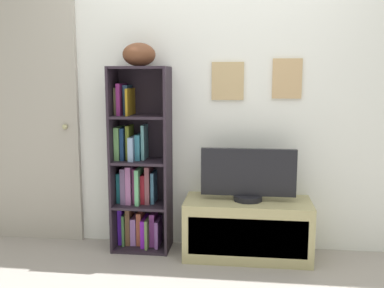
# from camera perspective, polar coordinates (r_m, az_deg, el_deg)

# --- Properties ---
(back_wall) EXTENTS (4.80, 0.08, 2.50)m
(back_wall) POSITION_cam_1_polar(r_m,az_deg,el_deg) (3.50, 3.00, 6.60)
(back_wall) COLOR white
(back_wall) RESTS_ON ground
(bookshelf) EXTENTS (0.46, 0.30, 1.46)m
(bookshelf) POSITION_cam_1_polar(r_m,az_deg,el_deg) (3.53, -7.08, -3.56)
(bookshelf) COLOR #281F2A
(bookshelf) RESTS_ON ground
(football) EXTENTS (0.31, 0.27, 0.18)m
(football) POSITION_cam_1_polar(r_m,az_deg,el_deg) (3.41, -6.95, 11.56)
(football) COLOR brown
(football) RESTS_ON bookshelf
(tv_stand) EXTENTS (0.96, 0.42, 0.45)m
(tv_stand) POSITION_cam_1_polar(r_m,az_deg,el_deg) (3.45, 7.25, -10.93)
(tv_stand) COLOR tan
(tv_stand) RESTS_ON ground
(television) EXTENTS (0.72, 0.22, 0.40)m
(television) POSITION_cam_1_polar(r_m,az_deg,el_deg) (3.33, 7.39, -4.09)
(television) COLOR black
(television) RESTS_ON tv_stand
(door) EXTENTS (0.84, 0.09, 2.04)m
(door) POSITION_cam_1_polar(r_m,az_deg,el_deg) (3.88, -20.48, 2.83)
(door) COLOR #AAA399
(door) RESTS_ON ground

